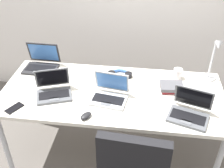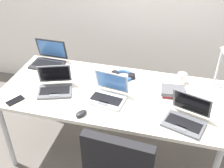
# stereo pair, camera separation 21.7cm
# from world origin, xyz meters

# --- Properties ---
(ground_plane) EXTENTS (12.00, 12.00, 0.00)m
(ground_plane) POSITION_xyz_m (0.00, 0.00, 0.00)
(ground_plane) COLOR #56514C
(desk) EXTENTS (1.80, 0.80, 0.74)m
(desk) POSITION_xyz_m (0.00, 0.00, 0.68)
(desk) COLOR silver
(desk) RESTS_ON ground_plane
(desk_lamp) EXTENTS (0.12, 0.18, 0.40)m
(desk_lamp) POSITION_xyz_m (0.80, 0.28, 0.94)
(desk_lamp) COLOR silver
(desk_lamp) RESTS_ON desk
(laptop_mid_desk) EXTENTS (0.30, 0.25, 0.22)m
(laptop_mid_desk) POSITION_xyz_m (-0.69, 0.29, 0.78)
(laptop_mid_desk) COLOR #232326
(laptop_mid_desk) RESTS_ON desk
(laptop_front_left) EXTENTS (0.30, 0.27, 0.20)m
(laptop_front_left) POSITION_xyz_m (-0.01, -0.09, 0.78)
(laptop_front_left) COLOR #B7BABC
(laptop_front_left) RESTS_ON desk
(laptop_front_right) EXTENTS (0.33, 0.31, 0.20)m
(laptop_front_right) POSITION_xyz_m (-0.46, -0.09, 0.78)
(laptop_front_right) COLOR #515459
(laptop_front_right) RESTS_ON desk
(laptop_center) EXTENTS (0.34, 0.32, 0.20)m
(laptop_center) POSITION_xyz_m (0.59, -0.21, 0.78)
(laptop_center) COLOR #515459
(laptop_center) RESTS_ON desk
(computer_mouse) EXTENTS (0.10, 0.11, 0.03)m
(computer_mouse) POSITION_xyz_m (-0.14, -0.33, 0.76)
(computer_mouse) COLOR black
(computer_mouse) RESTS_ON desk
(cell_phone) EXTENTS (0.12, 0.15, 0.01)m
(cell_phone) POSITION_xyz_m (-0.70, -0.30, 0.74)
(cell_phone) COLOR black
(cell_phone) RESTS_ON desk
(headphones) EXTENTS (0.21, 0.18, 0.04)m
(headphones) POSITION_xyz_m (0.04, 0.24, 0.76)
(headphones) COLOR #335999
(headphones) RESTS_ON desk
(book_stack) EXTENTS (0.21, 0.16, 0.05)m
(book_stack) POSITION_xyz_m (0.48, 0.09, 0.77)
(book_stack) COLOR maroon
(book_stack) RESTS_ON desk
(coffee_mug) EXTENTS (0.11, 0.08, 0.09)m
(coffee_mug) POSITION_xyz_m (0.54, 0.28, 0.78)
(coffee_mug) COLOR white
(coffee_mug) RESTS_ON desk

